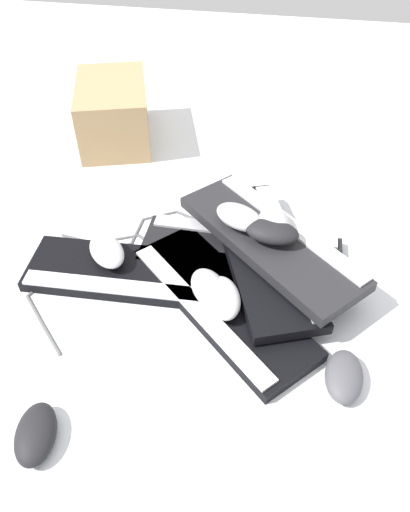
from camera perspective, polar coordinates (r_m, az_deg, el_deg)
ground_plane at (r=1.08m, az=2.33°, el=-2.06°), size 3.20×3.20×0.00m
keyboard_0 at (r=1.07m, az=-8.48°, el=-1.97°), size 0.44×0.16×0.03m
keyboard_1 at (r=1.01m, az=1.80°, el=-5.28°), size 0.42×0.41×0.03m
keyboard_2 at (r=1.11m, az=4.13°, el=0.55°), size 0.44×0.16×0.03m
keyboard_3 at (r=1.07m, az=6.76°, el=0.34°), size 0.29×0.46×0.03m
keyboard_4 at (r=1.06m, az=7.54°, el=1.86°), size 0.42×0.41×0.03m
mouse_0 at (r=0.98m, az=0.51°, el=-3.74°), size 0.11×0.13×0.04m
mouse_1 at (r=0.93m, az=15.60°, el=-13.10°), size 0.07×0.11×0.04m
mouse_2 at (r=0.97m, az=2.09°, el=-4.79°), size 0.10×0.12×0.04m
mouse_3 at (r=1.08m, az=-11.16°, el=0.58°), size 0.12×0.13×0.04m
mouse_4 at (r=1.02m, az=7.67°, el=2.76°), size 0.12×0.08×0.04m
mouse_5 at (r=1.04m, az=7.90°, el=3.62°), size 0.09×0.12×0.04m
mouse_6 at (r=0.89m, az=-18.76°, el=-18.70°), size 0.09×0.12×0.04m
mouse_7 at (r=1.05m, az=3.95°, el=4.49°), size 0.13×0.11×0.04m
cable_0 at (r=1.11m, az=-9.21°, el=-0.60°), size 0.27×0.21×0.01m
cable_1 at (r=1.13m, az=-10.49°, el=-0.00°), size 0.38×0.45×0.01m
cardboard_box at (r=1.49m, az=-10.43°, el=15.84°), size 0.26×0.33×0.17m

